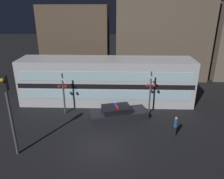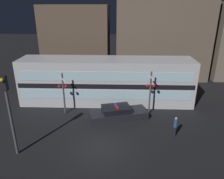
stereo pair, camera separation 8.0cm
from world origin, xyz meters
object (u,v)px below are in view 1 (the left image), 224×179
train (106,81)px  traffic_light_corner (9,108)px  pedestrian (175,126)px  crossing_signal_near (150,91)px  police_car (118,113)px

train → traffic_light_corner: bearing=-122.7°
pedestrian → crossing_signal_near: size_ratio=0.40×
pedestrian → traffic_light_corner: (-11.01, -2.51, 2.58)m
train → crossing_signal_near: (4.00, -2.58, 0.02)m
police_car → traffic_light_corner: traffic_light_corner is taller
police_car → traffic_light_corner: bearing=-157.3°
pedestrian → train: bearing=132.4°
train → crossing_signal_near: train is taller
pedestrian → crossing_signal_near: crossing_signal_near is taller
police_car → crossing_signal_near: 3.45m
police_car → crossing_signal_near: bearing=2.6°
pedestrian → traffic_light_corner: traffic_light_corner is taller
train → crossing_signal_near: 4.75m
traffic_light_corner → pedestrian: bearing=12.8°
police_car → crossing_signal_near: size_ratio=1.32×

